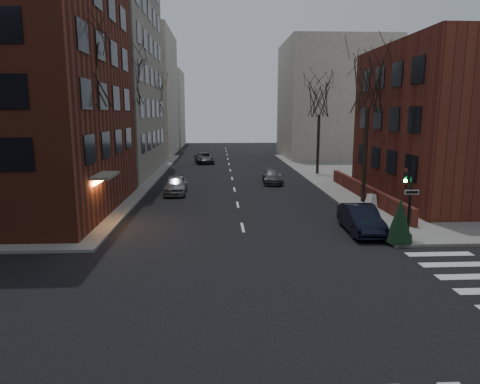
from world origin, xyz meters
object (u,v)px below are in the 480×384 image
object	(u,v)px
tree_right_a	(369,86)
tree_right_b	(320,99)
car_lane_gray	(272,177)
evergreen_shrub	(400,220)
streetlamp_near	(127,140)
streetlamp_far	(161,130)
traffic_signal	(409,204)
sandwich_board	(371,201)
car_lane_far	(204,158)
parked_sedan	(361,219)
tree_left_c	(153,97)
tree_left_a	(83,72)
tree_left_b	(127,80)
car_lane_silver	(175,185)

from	to	relation	value
tree_right_a	tree_right_b	distance (m)	14.01
car_lane_gray	evergreen_shrub	size ratio (longest dim) A/B	1.98
streetlamp_near	streetlamp_far	size ratio (longest dim) A/B	1.00
traffic_signal	sandwich_board	world-z (taller)	traffic_signal
car_lane_far	sandwich_board	distance (m)	29.64
streetlamp_near	evergreen_shrub	xyz separation A→B (m)	(15.55, -13.50, -3.03)
car_lane_gray	car_lane_far	bearing A→B (deg)	114.96
streetlamp_near	parked_sedan	size ratio (longest dim) A/B	1.43
tree_right_b	sandwich_board	world-z (taller)	tree_right_b
traffic_signal	tree_right_a	distance (m)	10.92
streetlamp_far	car_lane_far	bearing A→B (deg)	13.52
traffic_signal	car_lane_gray	bearing A→B (deg)	103.74
tree_left_c	tree_right_b	size ratio (longest dim) A/B	1.06
tree_left_c	car_lane_far	size ratio (longest dim) A/B	2.05
car_lane_gray	parked_sedan	bearing A→B (deg)	-77.97
car_lane_far	sandwich_board	bearing A→B (deg)	-74.15
tree_left_a	tree_left_c	size ratio (longest dim) A/B	1.06
tree_left_b	tree_right_b	bearing A→B (deg)	18.82
car_lane_silver	evergreen_shrub	bearing A→B (deg)	-50.30
streetlamp_far	car_lane_far	xyz separation A→B (m)	(5.11, 1.23, -3.58)
tree_right_a	car_lane_silver	distance (m)	15.92
car_lane_far	tree_left_c	bearing A→B (deg)	-158.06
tree_left_c	streetlamp_far	world-z (taller)	tree_left_c
traffic_signal	tree_left_a	world-z (taller)	tree_left_a
streetlamp_far	tree_right_a	bearing A→B (deg)	-54.69
car_lane_gray	tree_left_c	bearing A→B (deg)	136.18
streetlamp_far	car_lane_gray	bearing A→B (deg)	-52.02
traffic_signal	streetlamp_near	xyz separation A→B (m)	(-16.14, 13.01, 2.33)
parked_sedan	evergreen_shrub	xyz separation A→B (m)	(1.15, -2.20, 0.48)
evergreen_shrub	streetlamp_far	bearing A→B (deg)	114.89
tree_right_a	car_lane_gray	distance (m)	12.76
tree_right_a	car_lane_far	size ratio (longest dim) A/B	2.05
tree_left_c	streetlamp_near	bearing A→B (deg)	-88.09
evergreen_shrub	tree_left_c	bearing A→B (deg)	117.14
tree_left_b	streetlamp_near	bearing A→B (deg)	-81.47
tree_left_b	tree_left_c	xyz separation A→B (m)	(0.00, 14.00, -0.88)
tree_right_a	tree_left_a	bearing A→B (deg)	-167.20
parked_sedan	streetlamp_near	bearing A→B (deg)	143.66
streetlamp_near	tree_right_b	bearing A→B (deg)	30.47
car_lane_far	parked_sedan	bearing A→B (deg)	-81.61
tree_left_a	parked_sedan	distance (m)	17.20
traffic_signal	car_lane_far	size ratio (longest dim) A/B	0.84
parked_sedan	evergreen_shrub	size ratio (longest dim) A/B	2.08
evergreen_shrub	traffic_signal	bearing A→B (deg)	39.95
tree_left_c	car_lane_gray	world-z (taller)	tree_left_c
streetlamp_near	sandwich_board	distance (m)	18.27
tree_left_a	sandwich_board	xyz separation A→B (m)	(17.48, 2.02, -7.87)
tree_right_a	tree_left_b	bearing A→B (deg)	155.56
tree_left_b	car_lane_gray	world-z (taller)	tree_left_b
tree_left_a	streetlamp_near	xyz separation A→B (m)	(0.60, 8.00, -4.23)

